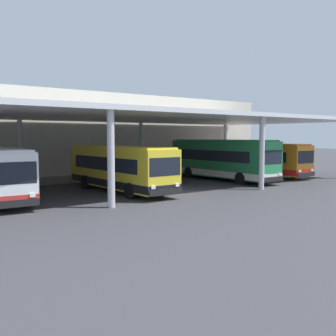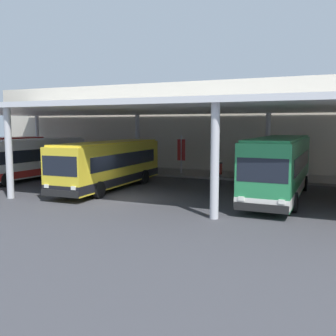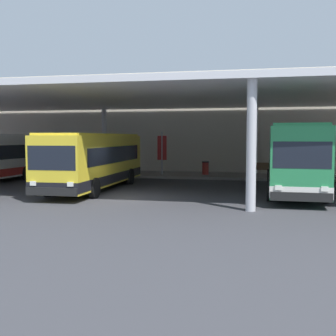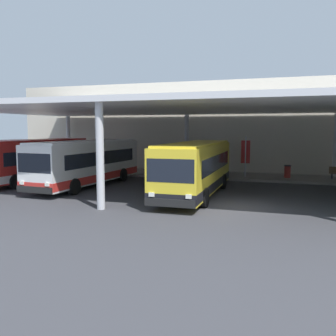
{
  "view_description": "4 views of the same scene",
  "coord_description": "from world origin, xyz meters",
  "px_view_note": "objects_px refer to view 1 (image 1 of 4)",
  "views": [
    {
      "loc": [
        -16.48,
        -21.31,
        3.85
      ],
      "look_at": [
        2.13,
        3.43,
        1.38
      ],
      "focal_mm": 42.42,
      "sensor_mm": 36.0,
      "label": 1
    },
    {
      "loc": [
        10.84,
        -18.85,
        4.28
      ],
      "look_at": [
        1.16,
        3.85,
        1.44
      ],
      "focal_mm": 40.18,
      "sensor_mm": 36.0,
      "label": 2
    },
    {
      "loc": [
        6.48,
        -19.57,
        2.99
      ],
      "look_at": [
        1.76,
        2.05,
        1.34
      ],
      "focal_mm": 44.84,
      "sensor_mm": 36.0,
      "label": 3
    },
    {
      "loc": [
        2.61,
        -18.45,
        3.97
      ],
      "look_at": [
        -4.46,
        2.96,
        1.56
      ],
      "focal_mm": 39.17,
      "sensor_mm": 36.0,
      "label": 4
    }
  ],
  "objects_px": {
    "bus_far_bay": "(221,159)",
    "banner_sign": "(93,157)",
    "trash_bin": "(121,170)",
    "bus_departing": "(259,159)",
    "bus_middle_bay": "(120,168)",
    "bench_waiting": "(153,168)"
  },
  "relations": [
    {
      "from": "bus_far_bay",
      "to": "banner_sign",
      "type": "bearing_deg",
      "value": 141.12
    },
    {
      "from": "bus_departing",
      "to": "banner_sign",
      "type": "bearing_deg",
      "value": 154.44
    },
    {
      "from": "bus_far_bay",
      "to": "bench_waiting",
      "type": "distance_m",
      "value": 8.34
    },
    {
      "from": "bus_middle_bay",
      "to": "bus_far_bay",
      "type": "height_order",
      "value": "bus_far_bay"
    },
    {
      "from": "bus_far_bay",
      "to": "banner_sign",
      "type": "xyz_separation_m",
      "value": [
        -8.91,
        7.19,
        0.14
      ]
    },
    {
      "from": "bus_middle_bay",
      "to": "bench_waiting",
      "type": "distance_m",
      "value": 12.95
    },
    {
      "from": "bus_middle_bay",
      "to": "bus_far_bay",
      "type": "distance_m",
      "value": 10.97
    },
    {
      "from": "bus_far_bay",
      "to": "trash_bin",
      "type": "bearing_deg",
      "value": 126.5
    },
    {
      "from": "bus_departing",
      "to": "bus_middle_bay",
      "type": "bearing_deg",
      "value": -175.02
    },
    {
      "from": "banner_sign",
      "to": "trash_bin",
      "type": "bearing_deg",
      "value": 9.42
    },
    {
      "from": "banner_sign",
      "to": "bus_departing",
      "type": "bearing_deg",
      "value": -25.56
    },
    {
      "from": "bench_waiting",
      "to": "bus_far_bay",
      "type": "bearing_deg",
      "value": -77.48
    },
    {
      "from": "trash_bin",
      "to": "banner_sign",
      "type": "bearing_deg",
      "value": -170.58
    },
    {
      "from": "bus_middle_bay",
      "to": "trash_bin",
      "type": "distance_m",
      "value": 10.26
    },
    {
      "from": "bus_departing",
      "to": "trash_bin",
      "type": "bearing_deg",
      "value": 146.41
    },
    {
      "from": "bench_waiting",
      "to": "banner_sign",
      "type": "xyz_separation_m",
      "value": [
        -7.12,
        -0.88,
        1.32
      ]
    },
    {
      "from": "bus_departing",
      "to": "banner_sign",
      "type": "relative_size",
      "value": 3.29
    },
    {
      "from": "trash_bin",
      "to": "banner_sign",
      "type": "relative_size",
      "value": 0.31
    },
    {
      "from": "bench_waiting",
      "to": "bus_departing",
      "type": "bearing_deg",
      "value": -47.08
    },
    {
      "from": "banner_sign",
      "to": "bus_far_bay",
      "type": "bearing_deg",
      "value": -38.88
    },
    {
      "from": "bus_departing",
      "to": "bench_waiting",
      "type": "distance_m",
      "value": 10.58
    },
    {
      "from": "bench_waiting",
      "to": "bus_middle_bay",
      "type": "bearing_deg",
      "value": -134.95
    }
  ]
}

